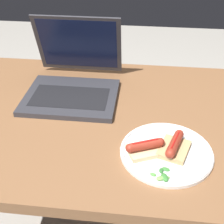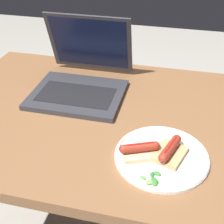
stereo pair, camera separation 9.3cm
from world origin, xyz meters
name	(u,v)px [view 1 (the left image)]	position (x,y,z in m)	size (l,w,h in m)	color
desk	(106,135)	(0.00, 0.00, 0.64)	(1.14, 0.77, 0.73)	brown
laptop	(73,81)	(-0.13, 0.13, 0.77)	(0.32, 0.34, 0.25)	#2D2D33
plate	(166,152)	(0.19, -0.17, 0.73)	(0.26, 0.26, 0.02)	white
sausage_toast_left	(145,148)	(0.13, -0.18, 0.75)	(0.11, 0.10, 0.04)	#D6B784
sausage_toast_middle	(174,146)	(0.21, -0.17, 0.75)	(0.10, 0.11, 0.04)	tan
salad_pile	(163,175)	(0.18, -0.27, 0.74)	(0.05, 0.06, 0.01)	#709E4C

